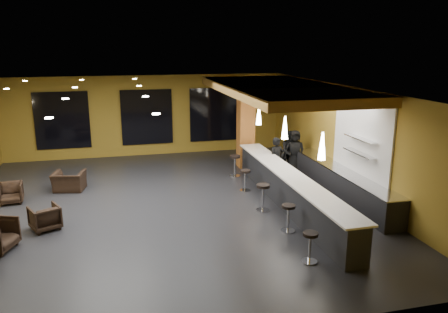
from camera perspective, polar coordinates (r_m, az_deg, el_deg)
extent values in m
cube|color=black|center=(13.62, -7.74, -6.53)|extent=(12.00, 13.00, 0.10)
cube|color=black|center=(12.78, -8.29, 8.70)|extent=(12.00, 13.00, 0.10)
cube|color=olive|center=(19.49, -10.07, 5.28)|extent=(12.00, 0.10, 3.50)
cube|color=olive|center=(6.95, -2.11, -11.69)|extent=(12.00, 0.10, 3.50)
cube|color=olive|center=(14.93, 15.75, 2.14)|extent=(0.10, 13.00, 3.50)
cube|color=#A57230|center=(14.71, 7.20, 8.75)|extent=(3.60, 8.00, 0.28)
cube|color=black|center=(19.48, -20.38, 4.44)|extent=(2.20, 0.06, 2.40)
cube|color=black|center=(19.39, -10.04, 5.08)|extent=(2.20, 0.06, 2.40)
cube|color=black|center=(19.81, -1.32, 5.50)|extent=(2.20, 0.06, 2.40)
cube|color=white|center=(14.00, 17.49, 2.25)|extent=(0.06, 3.20, 2.40)
cube|color=black|center=(13.37, 8.47, -4.47)|extent=(0.60, 8.00, 1.00)
cube|color=white|center=(13.21, 8.55, -2.31)|extent=(0.78, 8.10, 0.05)
cube|color=black|center=(14.66, 14.99, -3.39)|extent=(0.70, 6.00, 0.86)
cube|color=silver|center=(14.53, 15.10, -1.68)|extent=(0.72, 6.00, 0.03)
cube|color=silver|center=(13.85, 17.30, 0.44)|extent=(0.30, 1.50, 0.03)
cube|color=silver|center=(13.75, 17.44, 2.26)|extent=(0.30, 1.50, 0.03)
cube|color=#A35C24|center=(17.26, 2.86, 4.30)|extent=(0.60, 0.60, 3.50)
cone|color=white|center=(11.11, 12.70, 1.34)|extent=(0.20, 0.20, 0.70)
cone|color=white|center=(13.34, 7.95, 3.74)|extent=(0.20, 0.20, 0.70)
cone|color=white|center=(15.65, 4.57, 5.43)|extent=(0.20, 0.20, 0.70)
imported|color=black|center=(15.57, 6.92, -0.47)|extent=(0.67, 0.53, 1.62)
imported|color=black|center=(16.94, 8.56, 0.66)|extent=(0.78, 0.61, 1.59)
imported|color=black|center=(16.88, 9.20, 0.66)|extent=(0.90, 0.69, 1.64)
imported|color=black|center=(12.66, -22.36, -7.38)|extent=(0.94, 0.95, 0.66)
imported|color=black|center=(15.11, -26.08, -4.31)|extent=(0.76, 0.78, 0.64)
imported|color=black|center=(15.60, -19.59, -3.07)|extent=(1.15, 1.05, 0.65)
cylinder|color=silver|center=(10.39, 11.06, -13.29)|extent=(0.37, 0.37, 0.03)
cylinder|color=silver|center=(10.25, 11.14, -11.69)|extent=(0.06, 0.06, 0.64)
cylinder|color=black|center=(10.10, 11.24, -9.91)|extent=(0.35, 0.35, 0.07)
cylinder|color=silver|center=(11.84, 8.32, -9.57)|extent=(0.38, 0.38, 0.03)
cylinder|color=silver|center=(11.71, 8.38, -8.08)|extent=(0.07, 0.07, 0.66)
cylinder|color=black|center=(11.57, 8.44, -6.45)|extent=(0.36, 0.36, 0.08)
cylinder|color=silver|center=(13.11, 5.07, -7.00)|extent=(0.41, 0.41, 0.03)
cylinder|color=silver|center=(12.98, 5.10, -5.49)|extent=(0.07, 0.07, 0.72)
cylinder|color=black|center=(12.86, 5.14, -3.85)|extent=(0.39, 0.39, 0.08)
cylinder|color=silver|center=(14.78, 2.77, -4.44)|extent=(0.37, 0.37, 0.03)
cylinder|color=silver|center=(14.68, 2.78, -3.23)|extent=(0.06, 0.06, 0.64)
cylinder|color=black|center=(14.57, 2.80, -1.92)|extent=(0.35, 0.35, 0.07)
cylinder|color=silver|center=(16.33, 1.43, -2.55)|extent=(0.41, 0.41, 0.03)
cylinder|color=silver|center=(16.23, 1.43, -1.33)|extent=(0.07, 0.07, 0.71)
cylinder|color=black|center=(16.13, 1.44, -0.01)|extent=(0.39, 0.39, 0.08)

